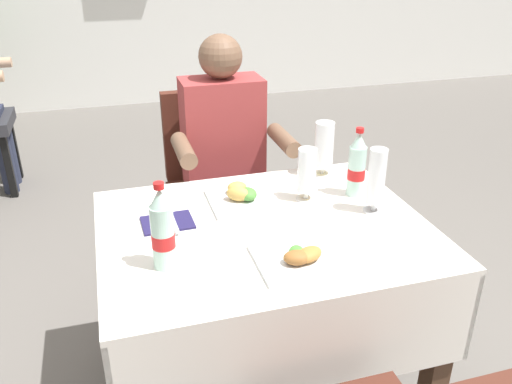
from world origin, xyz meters
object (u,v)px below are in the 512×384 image
(beer_glass_right, at_px, (324,148))
(napkin_cutlery_set, at_px, (168,222))
(beer_glass_middle, at_px, (376,181))
(chair_far_diner_seat, at_px, (214,182))
(main_dining_table, at_px, (264,270))
(cola_bottle_primary, at_px, (163,231))
(plate_near_camera, at_px, (297,258))
(plate_far_diner, at_px, (242,196))
(beer_glass_left, at_px, (307,174))
(seated_diner_far, at_px, (226,160))
(cola_bottle_secondary, at_px, (357,166))

(beer_glass_right, xyz_separation_m, napkin_cutlery_set, (-0.66, -0.23, -0.11))
(beer_glass_middle, bearing_deg, chair_far_diner_seat, 115.73)
(main_dining_table, relative_size, cola_bottle_primary, 4.05)
(main_dining_table, height_order, plate_near_camera, plate_near_camera)
(beer_glass_middle, bearing_deg, cola_bottle_primary, -169.43)
(plate_far_diner, height_order, beer_glass_middle, beer_glass_middle)
(plate_near_camera, relative_size, beer_glass_middle, 0.97)
(chair_far_diner_seat, xyz_separation_m, plate_far_diner, (-0.02, -0.62, 0.22))
(plate_near_camera, height_order, beer_glass_left, beer_glass_left)
(main_dining_table, relative_size, plate_near_camera, 4.80)
(seated_diner_far, xyz_separation_m, napkin_cutlery_set, (-0.35, -0.60, 0.05))
(main_dining_table, xyz_separation_m, beer_glass_right, (0.35, 0.34, 0.29))
(beer_glass_middle, distance_m, cola_bottle_primary, 0.76)
(chair_far_diner_seat, bearing_deg, main_dining_table, -90.00)
(main_dining_table, relative_size, beer_glass_left, 5.48)
(beer_glass_middle, distance_m, cola_bottle_secondary, 0.14)
(cola_bottle_primary, bearing_deg, beer_glass_right, 34.80)
(main_dining_table, relative_size, beer_glass_middle, 4.65)
(beer_glass_left, distance_m, cola_bottle_secondary, 0.19)
(beer_glass_left, xyz_separation_m, beer_glass_right, (0.15, 0.19, 0.01))
(plate_far_diner, bearing_deg, napkin_cutlery_set, -162.27)
(plate_near_camera, bearing_deg, cola_bottle_primary, 165.99)
(main_dining_table, height_order, cola_bottle_primary, cola_bottle_primary)
(main_dining_table, height_order, napkin_cutlery_set, napkin_cutlery_set)
(cola_bottle_primary, bearing_deg, beer_glass_middle, 10.57)
(beer_glass_middle, bearing_deg, napkin_cutlery_set, 170.81)
(cola_bottle_primary, distance_m, cola_bottle_secondary, 0.80)
(napkin_cutlery_set, bearing_deg, plate_far_diner, 17.73)
(plate_near_camera, bearing_deg, seated_diner_far, 89.39)
(seated_diner_far, xyz_separation_m, plate_near_camera, (-0.01, -0.95, 0.06))
(main_dining_table, xyz_separation_m, napkin_cutlery_set, (-0.31, 0.11, 0.18))
(beer_glass_right, bearing_deg, beer_glass_left, -127.46)
(beer_glass_middle, relative_size, beer_glass_right, 1.06)
(beer_glass_left, bearing_deg, cola_bottle_secondary, -3.54)
(chair_far_diner_seat, relative_size, beer_glass_middle, 4.15)
(beer_glass_left, height_order, cola_bottle_secondary, cola_bottle_secondary)
(beer_glass_left, relative_size, beer_glass_middle, 0.85)
(beer_glass_left, bearing_deg, beer_glass_right, 52.54)
(beer_glass_middle, height_order, cola_bottle_secondary, cola_bottle_secondary)
(cola_bottle_primary, bearing_deg, cola_bottle_secondary, 20.76)
(napkin_cutlery_set, bearing_deg, beer_glass_left, 4.52)
(beer_glass_left, distance_m, beer_glass_middle, 0.25)
(beer_glass_right, distance_m, napkin_cutlery_set, 0.71)
(chair_far_diner_seat, relative_size, beer_glass_right, 4.40)
(main_dining_table, distance_m, cola_bottle_primary, 0.48)
(beer_glass_right, xyz_separation_m, cola_bottle_secondary, (0.04, -0.21, 0.00))
(beer_glass_middle, bearing_deg, beer_glass_right, 97.42)
(main_dining_table, height_order, cola_bottle_secondary, cola_bottle_secondary)
(main_dining_table, xyz_separation_m, plate_near_camera, (0.03, -0.24, 0.19))
(beer_glass_left, bearing_deg, chair_far_diner_seat, 106.95)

